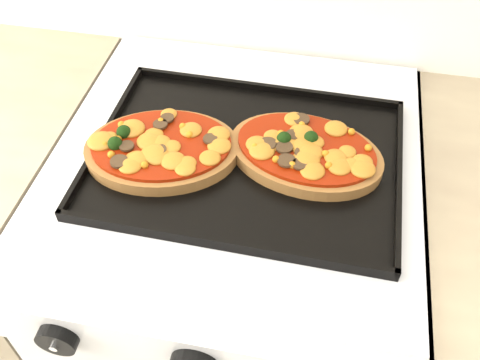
% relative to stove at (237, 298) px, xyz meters
% --- Properties ---
extents(stove, '(0.60, 0.60, 0.91)m').
position_rel_stove_xyz_m(stove, '(0.00, 0.00, 0.00)').
color(stove, silver).
rests_on(stove, floor).
extents(control_panel, '(0.60, 0.02, 0.09)m').
position_rel_stove_xyz_m(control_panel, '(0.00, -0.31, 0.40)').
color(control_panel, silver).
rests_on(control_panel, stove).
extents(knob_left, '(0.06, 0.02, 0.06)m').
position_rel_stove_xyz_m(knob_left, '(-0.17, -0.33, 0.40)').
color(knob_left, black).
rests_on(knob_left, control_panel).
extents(baking_tray, '(0.48, 0.36, 0.02)m').
position_rel_stove_xyz_m(baking_tray, '(0.02, -0.01, 0.47)').
color(baking_tray, black).
rests_on(baking_tray, stove).
extents(pizza_left, '(0.27, 0.22, 0.04)m').
position_rel_stove_xyz_m(pizza_left, '(-0.11, -0.04, 0.48)').
color(pizza_left, brown).
rests_on(pizza_left, baking_tray).
extents(pizza_right, '(0.27, 0.20, 0.04)m').
position_rel_stove_xyz_m(pizza_right, '(0.11, 0.00, 0.48)').
color(pizza_right, brown).
rests_on(pizza_right, baking_tray).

